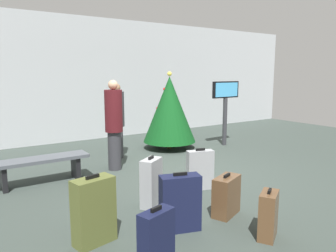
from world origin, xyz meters
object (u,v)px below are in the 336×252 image
Objects in this scene: holiday_tree at (169,109)px; traveller_1 at (114,123)px; waiting_bench at (41,164)px; traveller_0 at (117,119)px; suitcase_4 at (180,203)px; suitcase_0 at (200,170)px; suitcase_1 at (94,211)px; suitcase_2 at (151,183)px; suitcase_3 at (226,196)px; suitcase_5 at (156,244)px; suitcase_6 at (268,215)px; flight_info_kiosk at (225,101)px.

holiday_tree reaches higher than traveller_1.
waiting_bench is 2.22m from traveller_0.
suitcase_0 is at bearing 41.47° from suitcase_4.
traveller_0 reaches higher than suitcase_1.
suitcase_1 reaches higher than suitcase_2.
suitcase_5 is at bearing -156.83° from suitcase_3.
suitcase_3 is 0.78× the size of suitcase_4.
traveller_0 is 3.98m from suitcase_1.
waiting_bench is at bearing -176.17° from traveller_1.
traveller_0 reaches higher than suitcase_3.
traveller_1 is at bearing 95.47° from suitcase_6.
suitcase_3 is at bearing -8.80° from suitcase_1.
suitcase_2 is (-0.80, -2.89, -0.55)m from traveller_0.
suitcase_0 is (0.73, -1.88, -0.63)m from traveller_1.
holiday_tree is at bearing 46.02° from suitcase_1.
traveller_0 is 2.41× the size of suitcase_5.
suitcase_2 is at bearing -59.79° from waiting_bench.
traveller_1 is 2.40× the size of suitcase_2.
suitcase_3 is 0.81m from suitcase_4.
suitcase_1 is at bearing 105.70° from suitcase_5.
suitcase_5 is at bearing -139.36° from flight_info_kiosk.
flight_info_kiosk is at bearing 40.55° from suitcase_4.
suitcase_5 reaches higher than suitcase_6.
suitcase_3 is at bearing -56.46° from waiting_bench.
suitcase_6 is (-1.67, -4.62, -0.76)m from holiday_tree.
suitcase_0 is (0.27, -2.72, -0.58)m from traveller_0.
traveller_0 reaches higher than suitcase_5.
holiday_tree is 1.16× the size of traveller_0.
suitcase_3 is 0.82× the size of suitcase_5.
suitcase_2 is 1.73m from suitcase_5.
suitcase_5 is 1.18× the size of suitcase_6.
traveller_0 is at bearing 95.66° from suitcase_0.
suitcase_1 is 2.07m from suitcase_6.
holiday_tree is 3.71m from waiting_bench.
suitcase_4 is at bearing -122.18° from holiday_tree.
suitcase_1 is at bearing 149.94° from suitcase_6.
suitcase_5 reaches higher than waiting_bench.
suitcase_1 is at bearing -89.38° from waiting_bench.
suitcase_2 reaches higher than waiting_bench.
traveller_0 is at bearing 69.58° from suitcase_5.
traveller_0 is 0.95× the size of traveller_1.
holiday_tree is 1.15× the size of flight_info_kiosk.
traveller_1 is (1.47, 0.10, 0.61)m from waiting_bench.
flight_info_kiosk is at bearing 46.99° from suitcase_3.
suitcase_1 is 1.06m from suitcase_4.
flight_info_kiosk is 1.01× the size of traveller_0.
traveller_0 is (1.93, 0.94, 0.55)m from waiting_bench.
traveller_1 is at bearing 71.71° from suitcase_5.
suitcase_4 is (-0.80, -0.01, 0.08)m from suitcase_3.
holiday_tree is at bearing 161.60° from flight_info_kiosk.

